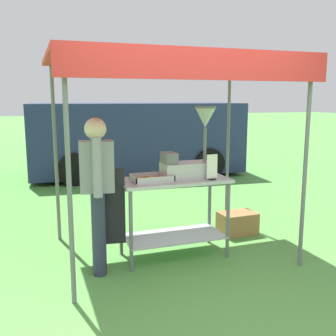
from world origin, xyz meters
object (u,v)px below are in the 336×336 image
at_px(donut_fryer, 191,154).
at_px(vendor, 98,187).
at_px(stall_canopy, 171,67).
at_px(van_navy, 136,138).
at_px(donut_tray, 151,179).
at_px(menu_sign, 212,169).
at_px(supply_crate, 237,223).
at_px(donut_cart, 174,201).

distance_m(donut_fryer, vendor, 1.11).
distance_m(stall_canopy, donut_fryer, 0.98).
xyz_separation_m(vendor, van_navy, (1.76, 5.14, -0.03)).
distance_m(stall_canopy, vendor, 1.53).
relative_size(donut_tray, menu_sign, 1.54).
height_order(vendor, supply_crate, vendor).
relative_size(menu_sign, van_navy, 0.06).
bearing_deg(donut_cart, supply_crate, 21.72).
height_order(donut_cart, donut_fryer, donut_fryer).
bearing_deg(vendor, menu_sign, -3.64).
relative_size(donut_fryer, menu_sign, 2.83).
relative_size(stall_canopy, menu_sign, 9.22).
bearing_deg(donut_fryer, supply_crate, 26.46).
height_order(stall_canopy, van_navy, stall_canopy).
bearing_deg(van_navy, donut_cart, -100.04).
bearing_deg(stall_canopy, van_navy, 79.76).
distance_m(donut_cart, donut_fryer, 0.57).
relative_size(menu_sign, vendor, 0.18).
bearing_deg(menu_sign, stall_canopy, 142.04).
height_order(donut_tray, donut_fryer, donut_fryer).
xyz_separation_m(donut_cart, menu_sign, (0.37, -0.19, 0.38)).
height_order(donut_fryer, van_navy, donut_fryer).
bearing_deg(donut_tray, donut_fryer, 2.98).
height_order(donut_cart, van_navy, van_navy).
bearing_deg(van_navy, stall_canopy, -100.24).
bearing_deg(van_navy, vendor, -108.91).
distance_m(stall_canopy, menu_sign, 1.20).
bearing_deg(supply_crate, donut_fryer, -153.54).
bearing_deg(supply_crate, van_navy, 92.23).
xyz_separation_m(donut_cart, van_navy, (0.89, 5.02, 0.23)).
bearing_deg(donut_cart, donut_fryer, -2.72).
distance_m(vendor, van_navy, 5.43).
bearing_deg(stall_canopy, menu_sign, -37.96).
height_order(donut_cart, donut_tray, donut_tray).
relative_size(vendor, supply_crate, 3.23).
xyz_separation_m(donut_tray, donut_fryer, (0.47, 0.02, 0.25)).
xyz_separation_m(donut_tray, menu_sign, (0.65, -0.16, 0.10)).
bearing_deg(stall_canopy, donut_cart, -90.00).
bearing_deg(vendor, donut_cart, 7.43).
bearing_deg(van_navy, menu_sign, -95.64).
distance_m(donut_fryer, menu_sign, 0.30).
height_order(donut_fryer, supply_crate, donut_fryer).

